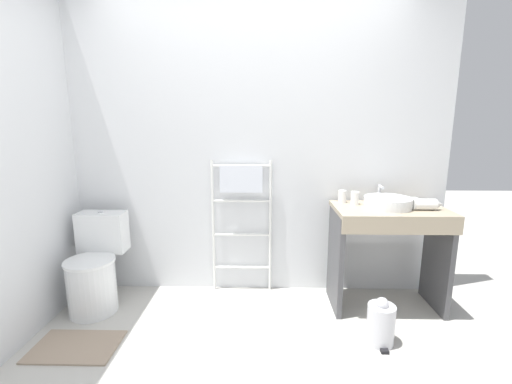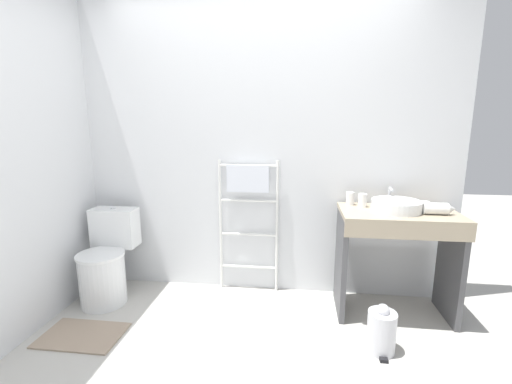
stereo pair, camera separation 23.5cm
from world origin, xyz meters
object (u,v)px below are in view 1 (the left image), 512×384
at_px(sink_basin, 388,202).
at_px(hair_dryer, 425,204).
at_px(cup_near_edge, 355,198).
at_px(cup_near_wall, 342,196).
at_px(towel_radiator, 241,198).
at_px(trash_bin, 381,323).
at_px(toilet, 95,269).

height_order(sink_basin, hair_dryer, hair_dryer).
bearing_deg(cup_near_edge, cup_near_wall, 144.31).
height_order(towel_radiator, trash_bin, towel_radiator).
bearing_deg(hair_dryer, towel_radiator, 168.58).
xyz_separation_m(sink_basin, hair_dryer, (0.27, -0.05, -0.00)).
height_order(cup_near_edge, trash_bin, cup_near_edge).
relative_size(toilet, cup_near_wall, 7.45).
relative_size(towel_radiator, trash_bin, 3.50).
height_order(sink_basin, cup_near_wall, cup_near_wall).
distance_m(toilet, trash_bin, 2.20).
xyz_separation_m(sink_basin, cup_near_wall, (-0.32, 0.17, 0.01)).
bearing_deg(cup_near_wall, towel_radiator, 175.38).
xyz_separation_m(towel_radiator, cup_near_wall, (0.84, -0.07, 0.03)).
bearing_deg(toilet, hair_dryer, 0.58).
height_order(towel_radiator, sink_basin, towel_radiator).
distance_m(towel_radiator, cup_near_wall, 0.85).
xyz_separation_m(sink_basin, cup_near_edge, (-0.23, 0.10, 0.01)).
bearing_deg(trash_bin, toilet, 168.85).
distance_m(toilet, sink_basin, 2.39).
xyz_separation_m(hair_dryer, trash_bin, (-0.44, -0.45, -0.73)).
xyz_separation_m(cup_near_edge, hair_dryer, (0.50, -0.16, -0.01)).
bearing_deg(towel_radiator, toilet, -164.88).
distance_m(cup_near_wall, cup_near_edge, 0.11).
height_order(sink_basin, trash_bin, sink_basin).
bearing_deg(sink_basin, cup_near_edge, 155.48).
relative_size(cup_near_wall, hair_dryer, 0.45).
xyz_separation_m(towel_radiator, hair_dryer, (1.43, -0.29, 0.02)).
height_order(toilet, cup_near_edge, cup_near_edge).
height_order(toilet, trash_bin, toilet).
bearing_deg(hair_dryer, toilet, -179.42).
bearing_deg(towel_radiator, cup_near_wall, -4.62).
distance_m(sink_basin, cup_near_edge, 0.25).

